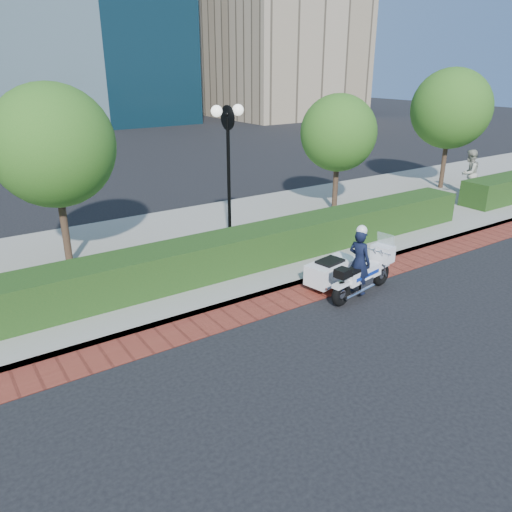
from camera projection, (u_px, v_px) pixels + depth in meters
ground at (315, 328)px, 10.93m from camera, size 120.00×120.00×0.00m
brick_strip at (274, 303)px, 12.09m from camera, size 60.00×1.00×0.01m
sidewalk at (189, 247)px, 15.54m from camera, size 60.00×8.00×0.15m
hedge_main at (229, 253)px, 13.48m from camera, size 18.00×1.20×1.00m
lamppost at (228, 155)px, 14.40m from camera, size 1.02×0.70×4.21m
tree_b at (53, 146)px, 12.88m from camera, size 3.20×3.20×4.89m
tree_c at (338, 133)px, 18.25m from camera, size 2.80×2.80×4.30m
tree_d at (451, 109)px, 21.45m from camera, size 3.40×3.40×5.16m
police_motorcycle at (349, 269)px, 12.45m from camera, size 2.31×1.66×1.88m
pedestrian at (469, 173)px, 20.91m from camera, size 1.02×0.83×1.96m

